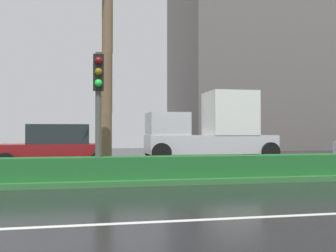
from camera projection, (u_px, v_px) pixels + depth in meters
traffic_signal_median_right at (98, 92)px, 10.52m from camera, size 0.28×0.43×3.43m
car_in_traffic_third at (56, 147)px, 15.31m from camera, size 4.30×2.02×1.72m
box_truck_lead at (211, 129)px, 19.71m from camera, size 6.40×2.64×3.46m
building_far_right at (286, 62)px, 36.12m from camera, size 20.06×11.71×15.67m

